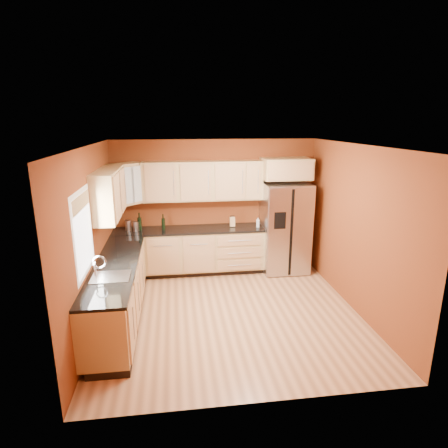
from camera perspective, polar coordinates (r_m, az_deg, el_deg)
The scene contains 23 objects.
floor at distance 6.11m, azimuth 0.87°, elevation -13.30°, with size 4.00×4.00×0.00m, color #99613B.
ceiling at distance 5.37m, azimuth 0.98°, elevation 11.85°, with size 4.00×4.00×0.00m, color silver.
wall_back at distance 7.52m, azimuth -1.37°, elevation 2.86°, with size 4.00×0.04×2.60m, color maroon.
wall_front at distance 3.77m, azimuth 5.57°, elevation -10.38°, with size 4.00×0.04×2.60m, color maroon.
wall_left at distance 5.67m, azimuth -19.52°, elevation -2.26°, with size 0.04×4.00×2.60m, color maroon.
wall_right at distance 6.21m, azimuth 19.48°, elevation -0.74°, with size 0.04×4.00×2.60m, color maroon.
base_cabinets_back at distance 7.43m, azimuth -5.30°, elevation -4.26°, with size 2.90×0.60×0.88m, color tan.
base_cabinets_left at distance 5.92m, azimuth -15.88°, elevation -10.13°, with size 0.60×2.80×0.88m, color tan.
countertop_back at distance 7.28m, azimuth -5.38°, elevation -0.88°, with size 2.90×0.62×0.04m, color black.
countertop_left at distance 5.74m, azimuth -16.12°, elevation -5.98°, with size 0.62×2.80×0.04m, color black.
upper_cabinets_back at distance 7.24m, azimuth -3.23°, elevation 6.58°, with size 2.30×0.33×0.75m, color tan.
upper_cabinets_left at distance 6.21m, azimuth -17.16°, elevation 4.43°, with size 0.33×1.35×0.75m, color tan.
corner_upper_cabinet at distance 7.10m, azimuth -14.67°, elevation 5.94°, with size 0.62×0.33×0.75m, color tan.
over_fridge_cabinet at distance 7.37m, azimuth 9.46°, elevation 8.33°, with size 0.92×0.60×0.40m, color tan.
refrigerator at distance 7.53m, azimuth 9.24°, elevation -0.53°, with size 0.90×0.75×1.78m, color #B1B1B6.
window at distance 5.13m, azimuth -20.62°, elevation -1.27°, with size 0.03×0.90×1.00m, color white.
sink_faucet at distance 5.22m, azimuth -17.01°, elevation -6.22°, with size 0.50×0.42×0.30m, color white, non-canonical shape.
canister_left at distance 7.27m, azimuth -13.27°, elevation -0.34°, with size 0.11×0.11×0.18m, color #B1B1B6.
canister_right at distance 7.35m, azimuth -14.37°, elevation -0.19°, with size 0.12×0.12×0.20m, color #B1B1B6.
wine_bottle_a at distance 7.28m, azimuth -12.75°, elevation 0.37°, with size 0.08×0.08×0.34m, color black, non-canonical shape.
wine_bottle_b at distance 7.23m, azimuth -9.24°, elevation 0.30°, with size 0.07×0.07×0.31m, color black, non-canonical shape.
knife_block at distance 7.38m, azimuth 1.28°, elevation 0.36°, with size 0.10×0.09×0.19m, color tan.
soap_dispenser at distance 7.35m, azimuth 5.18°, elevation 0.23°, with size 0.06×0.06×0.19m, color silver.
Camera 1 is at (-0.81, -5.29, 2.93)m, focal length 30.00 mm.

